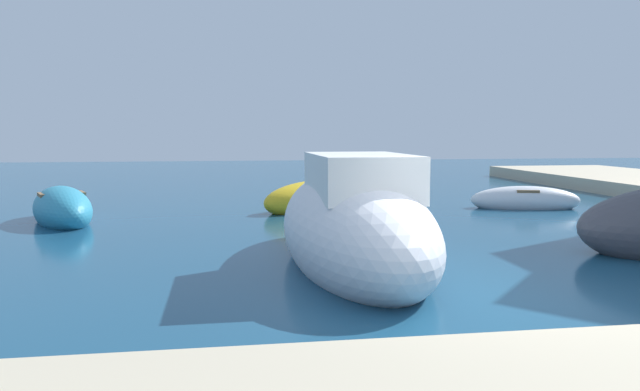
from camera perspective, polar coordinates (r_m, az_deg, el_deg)
ground at (r=7.85m, az=16.31°, el=-10.79°), size 80.00×80.00×0.00m
moored_boat_2 at (r=10.12m, az=3.24°, el=-3.03°), size 2.33×6.27×2.36m
moored_boat_3 at (r=16.15m, az=-23.38°, el=-1.23°), size 2.48×3.54×1.17m
moored_boat_4 at (r=17.19m, az=-0.35°, el=-0.37°), size 3.71×2.91×1.11m
moored_boat_5 at (r=18.58m, az=18.98°, el=-0.43°), size 3.28×1.70×0.85m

